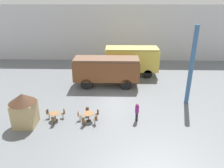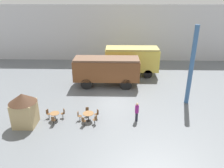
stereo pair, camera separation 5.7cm
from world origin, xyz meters
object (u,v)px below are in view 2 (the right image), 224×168
at_px(passenger_coach_wooden, 107,69).
at_px(ticket_kiosk, 24,108).
at_px(visitor_person, 137,111).
at_px(cafe_chair_0, 87,111).
at_px(passenger_coach_vintage, 132,59).
at_px(cafe_table_near, 88,115).
at_px(cafe_table_mid, 55,115).

xyz_separation_m(passenger_coach_wooden, ticket_kiosk, (-6.61, -8.91, -0.50)).
xyz_separation_m(visitor_person, ticket_kiosk, (-9.68, -0.89, 0.68)).
height_order(cafe_chair_0, ticket_kiosk, ticket_kiosk).
xyz_separation_m(passenger_coach_vintage, cafe_chair_0, (-4.72, -11.21, -1.78)).
distance_m(cafe_chair_0, ticket_kiosk, 5.52).
bearing_deg(cafe_table_near, passenger_coach_wooden, 81.27).
relative_size(passenger_coach_vintage, ticket_kiosk, 2.38).
xyz_separation_m(passenger_coach_vintage, ticket_kiosk, (-9.87, -12.83, -0.62)).
xyz_separation_m(passenger_coach_vintage, cafe_table_mid, (-7.55, -12.01, -1.73)).
bearing_deg(cafe_table_near, visitor_person, 1.48).
height_order(passenger_coach_vintage, ticket_kiosk, passenger_coach_vintage).
relative_size(passenger_coach_wooden, cafe_table_mid, 9.19).
bearing_deg(passenger_coach_vintage, cafe_chair_0, -112.84).
bearing_deg(cafe_chair_0, cafe_table_near, 0.00).
bearing_deg(visitor_person, cafe_chair_0, 170.87).
xyz_separation_m(cafe_table_near, visitor_person, (4.32, 0.11, 0.35)).
relative_size(passenger_coach_wooden, cafe_chair_0, 9.01).
bearing_deg(ticket_kiosk, passenger_coach_vintage, 52.42).
xyz_separation_m(cafe_table_mid, visitor_person, (7.36, 0.07, 0.43)).
xyz_separation_m(passenger_coach_wooden, cafe_chair_0, (-1.46, -7.30, -1.67)).
distance_m(passenger_coach_vintage, cafe_table_mid, 14.30).
distance_m(cafe_table_near, cafe_table_mid, 3.04).
bearing_deg(cafe_table_mid, passenger_coach_vintage, 57.84).
xyz_separation_m(passenger_coach_vintage, visitor_person, (-0.19, -11.94, -1.30)).
xyz_separation_m(cafe_table_mid, cafe_chair_0, (2.83, 0.80, -0.05)).
bearing_deg(cafe_table_mid, passenger_coach_wooden, 62.10).
distance_m(visitor_person, ticket_kiosk, 9.75).
relative_size(cafe_table_near, cafe_table_mid, 1.15).
bearing_deg(cafe_chair_0, cafe_table_mid, -88.00).
height_order(cafe_table_near, cafe_chair_0, cafe_chair_0).
height_order(passenger_coach_vintage, visitor_person, passenger_coach_vintage).
bearing_deg(ticket_kiosk, cafe_table_near, 8.27).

